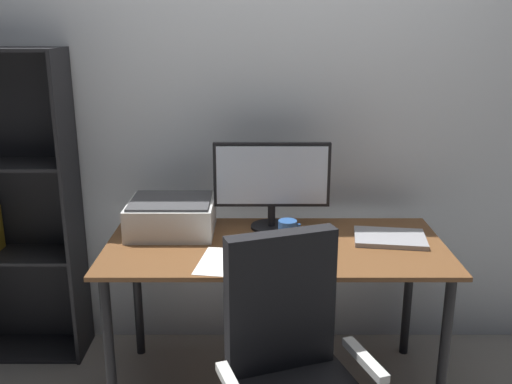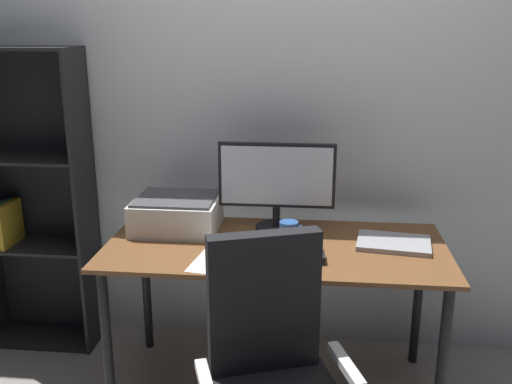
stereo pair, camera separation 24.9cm
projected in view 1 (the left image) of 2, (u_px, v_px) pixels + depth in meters
name	position (u px, v px, depth m)	size (l,w,h in m)	color
back_wall	(273.00, 104.00, 2.93)	(6.40, 0.10, 2.60)	silver
desk	(275.00, 262.00, 2.61)	(1.53, 0.71, 0.74)	brown
monitor	(271.00, 180.00, 2.72)	(0.55, 0.20, 0.42)	black
keyboard	(264.00, 257.00, 2.42)	(0.29, 0.11, 0.02)	silver
mouse	(321.00, 255.00, 2.43)	(0.06, 0.10, 0.03)	black
coffee_mug	(287.00, 231.00, 2.62)	(0.10, 0.09, 0.10)	#285193
laptop	(390.00, 238.00, 2.63)	(0.32, 0.23, 0.02)	#99999E
printer	(171.00, 216.00, 2.71)	(0.40, 0.34, 0.16)	silver
paper_sheet	(225.00, 262.00, 2.39)	(0.21, 0.30, 0.00)	white
bookshelf	(13.00, 212.00, 2.91)	(0.60, 0.28, 1.59)	black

